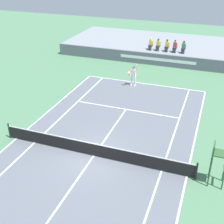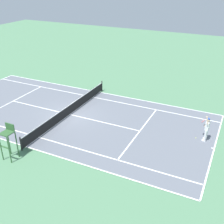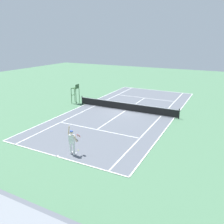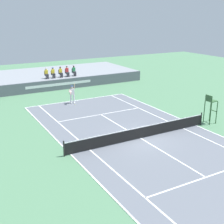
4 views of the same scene
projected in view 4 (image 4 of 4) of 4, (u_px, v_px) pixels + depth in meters
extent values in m
plane|color=#4C7A56|center=(141.00, 139.00, 22.32)|extent=(80.00, 80.00, 0.00)
cube|color=slate|center=(141.00, 139.00, 22.31)|extent=(10.98, 23.78, 0.02)
cube|color=white|center=(77.00, 100.00, 32.18)|extent=(10.98, 0.10, 0.01)
cube|color=white|center=(71.00, 154.00, 19.76)|extent=(0.10, 23.78, 0.01)
cube|color=white|center=(196.00, 126.00, 24.86)|extent=(0.10, 23.78, 0.01)
cube|color=white|center=(90.00, 150.00, 20.40)|extent=(0.10, 23.78, 0.01)
cube|color=white|center=(184.00, 129.00, 24.22)|extent=(0.10, 23.78, 0.01)
cube|color=white|center=(101.00, 114.00, 27.62)|extent=(8.22, 0.10, 0.01)
cube|color=white|center=(206.00, 177.00, 17.00)|extent=(8.22, 0.10, 0.01)
cube|color=white|center=(141.00, 138.00, 22.31)|extent=(0.10, 12.80, 0.01)
cube|color=white|center=(77.00, 100.00, 32.10)|extent=(0.10, 0.20, 0.01)
cylinder|color=black|center=(64.00, 149.00, 19.39)|extent=(0.10, 0.10, 1.07)
cylinder|color=black|center=(201.00, 119.00, 24.92)|extent=(0.10, 0.10, 1.07)
cube|color=black|center=(141.00, 133.00, 22.17)|extent=(11.78, 0.02, 0.84)
cube|color=white|center=(141.00, 127.00, 22.04)|extent=(11.78, 0.03, 0.06)
cube|color=#565B66|center=(59.00, 85.00, 36.49)|extent=(23.25, 0.24, 1.27)
cube|color=silver|center=(60.00, 84.00, 36.36)|extent=(8.14, 0.01, 0.32)
cube|color=gray|center=(46.00, 77.00, 40.60)|extent=(23.25, 9.67, 1.27)
cube|color=#474C56|center=(47.00, 75.00, 36.65)|extent=(0.44, 0.44, 0.06)
cube|color=#474C56|center=(46.00, 73.00, 36.74)|extent=(0.44, 0.06, 0.44)
cylinder|color=#4C4C51|center=(49.00, 77.00, 36.68)|extent=(0.04, 0.04, 0.38)
cylinder|color=#4C4C51|center=(46.00, 77.00, 36.52)|extent=(0.04, 0.04, 0.38)
cube|color=#2D2D33|center=(47.00, 75.00, 36.55)|extent=(0.34, 0.44, 0.16)
cube|color=#2D2D33|center=(47.00, 77.00, 36.46)|extent=(0.30, 0.14, 0.44)
cube|color=yellow|center=(46.00, 72.00, 36.59)|extent=(0.36, 0.22, 0.52)
sphere|color=beige|center=(46.00, 69.00, 36.48)|extent=(0.20, 0.20, 0.20)
cylinder|color=white|center=(46.00, 68.00, 36.45)|extent=(0.19, 0.19, 0.05)
cube|color=#474C56|center=(53.00, 75.00, 37.04)|extent=(0.44, 0.44, 0.06)
cube|color=#474C56|center=(53.00, 72.00, 37.13)|extent=(0.44, 0.06, 0.44)
cylinder|color=#4C4C51|center=(55.00, 76.00, 37.07)|extent=(0.04, 0.04, 0.38)
cylinder|color=#4C4C51|center=(52.00, 77.00, 36.90)|extent=(0.04, 0.04, 0.38)
cube|color=#2D2D33|center=(53.00, 74.00, 36.93)|extent=(0.34, 0.44, 0.16)
cube|color=#2D2D33|center=(54.00, 77.00, 36.85)|extent=(0.30, 0.14, 0.44)
cube|color=yellow|center=(53.00, 71.00, 36.98)|extent=(0.36, 0.22, 0.52)
sphere|color=brown|center=(53.00, 68.00, 36.86)|extent=(0.20, 0.20, 0.20)
cylinder|color=#2D4CA8|center=(53.00, 68.00, 36.84)|extent=(0.19, 0.19, 0.05)
cube|color=#474C56|center=(61.00, 74.00, 37.49)|extent=(0.44, 0.44, 0.06)
cube|color=#474C56|center=(60.00, 72.00, 37.58)|extent=(0.44, 0.06, 0.44)
cylinder|color=#4C4C51|center=(63.00, 76.00, 37.51)|extent=(0.04, 0.04, 0.38)
cylinder|color=#4C4C51|center=(60.00, 76.00, 37.35)|extent=(0.04, 0.04, 0.38)
cube|color=#2D2D33|center=(61.00, 73.00, 37.38)|extent=(0.34, 0.44, 0.16)
cube|color=#2D2D33|center=(62.00, 76.00, 37.30)|extent=(0.30, 0.14, 0.44)
cube|color=yellow|center=(60.00, 71.00, 37.42)|extent=(0.36, 0.22, 0.52)
sphere|color=brown|center=(60.00, 68.00, 37.31)|extent=(0.20, 0.20, 0.20)
cylinder|color=black|center=(60.00, 67.00, 37.28)|extent=(0.19, 0.19, 0.05)
cube|color=#474C56|center=(67.00, 73.00, 37.88)|extent=(0.44, 0.44, 0.06)
cube|color=#474C56|center=(67.00, 71.00, 37.97)|extent=(0.44, 0.06, 0.44)
cylinder|color=#4C4C51|center=(69.00, 75.00, 37.91)|extent=(0.04, 0.04, 0.38)
cylinder|color=#4C4C51|center=(66.00, 75.00, 37.75)|extent=(0.04, 0.04, 0.38)
cube|color=#2D2D33|center=(68.00, 73.00, 37.78)|extent=(0.34, 0.44, 0.16)
cube|color=#2D2D33|center=(68.00, 75.00, 37.69)|extent=(0.30, 0.14, 0.44)
cube|color=red|center=(67.00, 70.00, 37.82)|extent=(0.36, 0.22, 0.52)
sphere|color=tan|center=(67.00, 67.00, 37.71)|extent=(0.20, 0.20, 0.20)
cylinder|color=black|center=(67.00, 66.00, 37.68)|extent=(0.19, 0.19, 0.05)
cube|color=#474C56|center=(74.00, 73.00, 38.31)|extent=(0.44, 0.44, 0.06)
cube|color=#474C56|center=(73.00, 70.00, 38.40)|extent=(0.44, 0.06, 0.44)
cylinder|color=#4C4C51|center=(76.00, 74.00, 38.33)|extent=(0.04, 0.04, 0.38)
cylinder|color=#4C4C51|center=(73.00, 75.00, 38.17)|extent=(0.04, 0.04, 0.38)
cube|color=#2D2D33|center=(74.00, 72.00, 38.20)|extent=(0.34, 0.44, 0.16)
cube|color=#2D2D33|center=(75.00, 74.00, 38.12)|extent=(0.30, 0.14, 0.44)
cube|color=#2D8C51|center=(74.00, 70.00, 38.24)|extent=(0.36, 0.22, 0.52)
sphere|color=brown|center=(74.00, 67.00, 38.13)|extent=(0.20, 0.20, 0.20)
cylinder|color=black|center=(74.00, 66.00, 38.10)|extent=(0.19, 0.19, 0.05)
cylinder|color=white|center=(74.00, 99.00, 31.09)|extent=(0.15, 0.15, 0.92)
cylinder|color=white|center=(71.00, 99.00, 30.97)|extent=(0.15, 0.15, 0.92)
cube|color=white|center=(74.00, 103.00, 31.16)|extent=(0.15, 0.29, 0.10)
cube|color=white|center=(71.00, 103.00, 31.04)|extent=(0.15, 0.29, 0.10)
cube|color=white|center=(72.00, 92.00, 30.79)|extent=(0.42, 0.28, 0.60)
sphere|color=beige|center=(72.00, 87.00, 30.65)|extent=(0.22, 0.22, 0.22)
cylinder|color=#2D4CA8|center=(72.00, 86.00, 30.62)|extent=(0.21, 0.21, 0.06)
cylinder|color=beige|center=(74.00, 86.00, 30.70)|extent=(0.11, 0.22, 0.61)
cylinder|color=beige|center=(70.00, 92.00, 30.60)|extent=(0.12, 0.33, 0.56)
cylinder|color=black|center=(70.00, 94.00, 30.52)|extent=(0.05, 0.19, 0.25)
torus|color=red|center=(71.00, 91.00, 30.29)|extent=(0.32, 0.22, 0.26)
cylinder|color=silver|center=(71.00, 91.00, 30.29)|extent=(0.28, 0.18, 0.22)
sphere|color=#D1E533|center=(75.00, 105.00, 30.61)|extent=(0.07, 0.07, 0.07)
cylinder|color=#2D562D|center=(210.00, 110.00, 25.71)|extent=(0.07, 0.07, 1.90)
cylinder|color=#2D562D|center=(217.00, 113.00, 25.13)|extent=(0.07, 0.07, 1.90)
cylinder|color=#2D562D|center=(204.00, 112.00, 25.38)|extent=(0.07, 0.07, 1.90)
cylinder|color=#2D562D|center=(211.00, 114.00, 24.80)|extent=(0.07, 0.07, 1.90)
cube|color=#2D562D|center=(212.00, 101.00, 24.95)|extent=(0.70, 0.70, 0.06)
cube|color=#2D562D|center=(209.00, 98.00, 24.71)|extent=(0.06, 0.70, 0.48)
cube|color=#2D562D|center=(213.00, 110.00, 25.37)|extent=(0.10, 0.70, 0.04)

